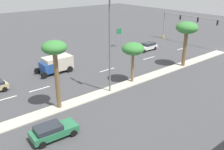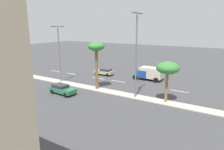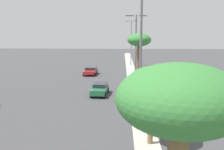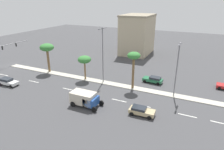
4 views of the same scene
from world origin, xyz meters
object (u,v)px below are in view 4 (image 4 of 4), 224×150
street_lamp_rear (103,52)px  palm_tree_near (134,58)px  palm_tree_leading (47,48)px  sedan_white_left (8,82)px  commercial_building (137,34)px  box_truck (85,99)px  sedan_tan_front (141,111)px  sedan_green_right (153,79)px  street_lamp_far (177,66)px  palm_tree_center (84,60)px

street_lamp_rear → palm_tree_near: bearing=87.5°
palm_tree_leading → palm_tree_near: size_ratio=0.94×
palm_tree_leading → sedan_white_left: palm_tree_leading is taller
street_lamp_rear → commercial_building: bearing=-177.2°
box_truck → commercial_building: bearing=-174.9°
sedan_tan_front → palm_tree_near: bearing=-152.6°
palm_tree_near → street_lamp_rear: 6.87m
palm_tree_near → commercial_building: bearing=-163.0°
sedan_green_right → sedan_tan_front: size_ratio=1.06×
street_lamp_rear → sedan_tan_front: bearing=51.5°
palm_tree_near → sedan_green_right: (-4.53, 3.06, -5.59)m
palm_tree_near → box_truck: bearing=-25.7°
palm_tree_leading → sedan_white_left: size_ratio=1.56×
palm_tree_leading → street_lamp_far: (0.41, 29.92, -0.05)m
palm_tree_leading → sedan_green_right: palm_tree_leading is taller
sedan_green_right → sedan_white_left: size_ratio=0.95×
sedan_white_left → box_truck: bearing=88.7°
sedan_green_right → sedan_tan_front: sedan_green_right is taller
palm_tree_center → street_lamp_rear: street_lamp_rear is taller
street_lamp_rear → sedan_white_left: 20.80m
street_lamp_far → sedan_white_left: 34.00m
palm_tree_center → palm_tree_leading: bearing=-92.6°
street_lamp_far → sedan_white_left: street_lamp_far is taller
street_lamp_far → sedan_tan_front: 10.73m
street_lamp_far → street_lamp_rear: bearing=-91.4°
palm_tree_leading → street_lamp_far: 29.92m
palm_tree_near → sedan_tan_front: bearing=27.4°
commercial_building → street_lamp_rear: (26.33, 1.27, 0.55)m
palm_tree_leading → box_truck: palm_tree_leading is taller
street_lamp_far → palm_tree_near: bearing=-90.4°
sedan_green_right → sedan_tan_front: 13.40m
commercial_building → palm_tree_near: bearing=17.0°
palm_tree_leading → palm_tree_center: palm_tree_leading is taller
palm_tree_leading → palm_tree_center: size_ratio=1.30×
commercial_building → palm_tree_center: size_ratio=2.31×
sedan_tan_front → palm_tree_leading: bearing=-109.1°
sedan_green_right → palm_tree_near: bearing=-34.1°
sedan_green_right → box_truck: bearing=-28.5°
commercial_building → sedan_white_left: bearing=-23.9°
sedan_green_right → street_lamp_rear: bearing=-66.9°
commercial_building → street_lamp_rear: bearing=2.8°
palm_tree_leading → street_lamp_rear: (0.05, 14.98, 0.83)m
sedan_tan_front → box_truck: bearing=-82.5°
street_lamp_far → sedan_green_right: 8.52m
palm_tree_leading → commercial_building: bearing=152.5°
commercial_building → sedan_green_right: commercial_building is taller
sedan_tan_front → sedan_white_left: bearing=-88.4°
sedan_white_left → street_lamp_rear: bearing=119.7°
palm_tree_near → palm_tree_center: bearing=-89.2°
sedan_green_right → sedan_white_left: sedan_white_left is taller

